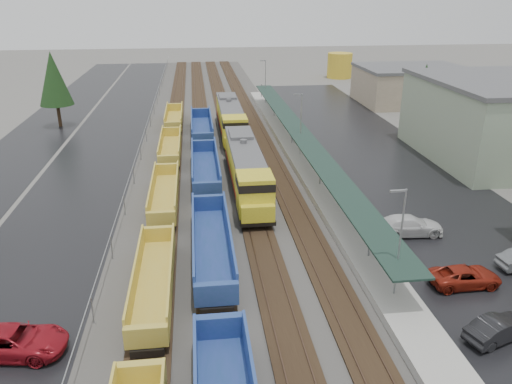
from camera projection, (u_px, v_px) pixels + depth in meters
ballast_strip at (217, 139)px, 68.38m from camera, size 20.00×160.00×0.08m
trackbed at (217, 138)px, 68.33m from camera, size 14.60×160.00×0.22m
west_parking_lot at (105, 143)px, 66.69m from camera, size 10.00×160.00×0.02m
west_road at (27, 146)px, 65.55m from camera, size 9.00×160.00×0.02m
east_commuter_lot at (376, 157)px, 61.34m from camera, size 16.00×100.00×0.02m
station_platform at (300, 154)px, 60.00m from camera, size 3.00×80.00×8.00m
chainlink_fence at (145, 133)px, 65.27m from camera, size 0.08×160.04×2.02m
distant_hills at (305, 39)px, 212.13m from camera, size 301.00×140.00×25.20m
tree_west_far at (54, 79)px, 72.32m from camera, size 4.84×4.84×11.00m
tree_east at (424, 90)px, 67.30m from camera, size 4.40×4.40×10.00m
locomotive_lead at (246, 170)px, 49.58m from camera, size 3.09×20.35×4.61m
locomotive_trail at (231, 119)px, 68.90m from camera, size 3.09×20.35×4.61m
well_string_yellow at (160, 230)px, 40.00m from camera, size 2.45×89.19×2.18m
well_string_blue at (212, 245)px, 37.37m from camera, size 2.83×85.08×2.51m
storage_tank at (340, 65)px, 115.93m from camera, size 5.66×5.66×5.66m
parked_car_west_c at (14, 341)px, 27.79m from camera, size 3.46×6.15×1.62m
parked_car_east_a at (498, 329)px, 28.97m from camera, size 2.88×4.60×1.43m
parked_car_east_b at (465, 277)px, 34.32m from camera, size 2.33×4.94×1.37m
parked_car_east_c at (409, 226)px, 41.47m from camera, size 2.53×5.74×1.64m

